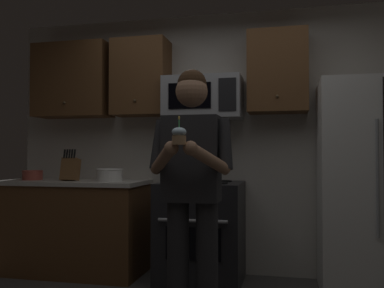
# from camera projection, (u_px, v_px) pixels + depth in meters

# --- Properties ---
(wall_back) EXTENTS (4.40, 0.10, 2.60)m
(wall_back) POSITION_uv_depth(u_px,v_px,m) (223.00, 143.00, 4.25)
(wall_back) COLOR beige
(wall_back) RESTS_ON ground
(oven_range) EXTENTS (0.76, 0.70, 0.93)m
(oven_range) POSITION_uv_depth(u_px,v_px,m) (201.00, 232.00, 3.88)
(oven_range) COLOR black
(oven_range) RESTS_ON ground
(microwave) EXTENTS (0.74, 0.41, 0.40)m
(microwave) POSITION_uv_depth(u_px,v_px,m) (203.00, 98.00, 4.03)
(microwave) COLOR #9EA0A5
(refrigerator) EXTENTS (0.90, 0.75, 1.80)m
(refrigerator) POSITION_uv_depth(u_px,v_px,m) (375.00, 188.00, 3.52)
(refrigerator) COLOR white
(refrigerator) RESTS_ON ground
(cabinet_row_upper) EXTENTS (2.78, 0.36, 0.76)m
(cabinet_row_upper) POSITION_uv_depth(u_px,v_px,m) (148.00, 78.00, 4.21)
(cabinet_row_upper) COLOR brown
(counter_left) EXTENTS (1.44, 0.66, 0.92)m
(counter_left) POSITION_uv_depth(u_px,v_px,m) (74.00, 226.00, 4.19)
(counter_left) COLOR brown
(counter_left) RESTS_ON ground
(knife_block) EXTENTS (0.16, 0.15, 0.32)m
(knife_block) POSITION_uv_depth(u_px,v_px,m) (70.00, 169.00, 4.16)
(knife_block) COLOR brown
(knife_block) RESTS_ON counter_left
(bowl_large_white) EXTENTS (0.26, 0.26, 0.12)m
(bowl_large_white) POSITION_uv_depth(u_px,v_px,m) (110.00, 175.00, 4.08)
(bowl_large_white) COLOR white
(bowl_large_white) RESTS_ON counter_left
(bowl_small_colored) EXTENTS (0.21, 0.21, 0.10)m
(bowl_small_colored) POSITION_uv_depth(u_px,v_px,m) (33.00, 175.00, 4.29)
(bowl_small_colored) COLOR #B24C3F
(bowl_small_colored) RESTS_ON counter_left
(person) EXTENTS (0.60, 0.48, 1.76)m
(person) POSITION_uv_depth(u_px,v_px,m) (192.00, 182.00, 2.83)
(person) COLOR #262628
(person) RESTS_ON ground
(cupcake) EXTENTS (0.09, 0.09, 0.17)m
(cupcake) POSITION_uv_depth(u_px,v_px,m) (180.00, 136.00, 2.52)
(cupcake) COLOR #A87F56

